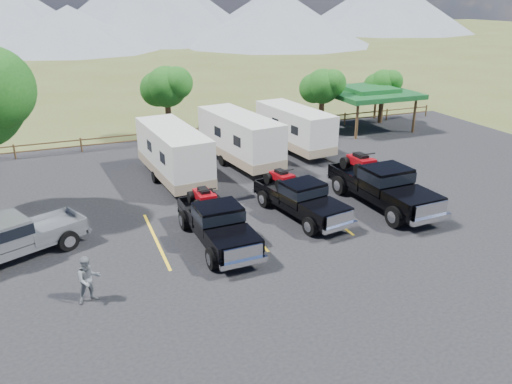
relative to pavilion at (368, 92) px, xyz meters
name	(u,v)px	position (x,y,z in m)	size (l,w,h in m)	color
ground	(327,258)	(-13.00, -17.00, -2.79)	(320.00, 320.00, 0.00)	#444C20
asphalt_lot	(294,227)	(-13.00, -14.00, -2.77)	(44.00, 34.00, 0.04)	black
stall_lines	(285,218)	(-13.00, -13.00, -2.74)	(12.12, 5.50, 0.01)	yellow
tree_ne_a	(322,87)	(-4.03, 0.01, 0.69)	(3.11, 2.92, 4.76)	black
tree_ne_b	(383,84)	(1.98, 1.01, 0.34)	(2.77, 2.59, 4.27)	black
tree_north	(166,87)	(-15.03, 2.02, 1.05)	(3.46, 3.24, 5.25)	black
rail_fence	(226,129)	(-11.00, 1.50, -2.18)	(36.12, 0.12, 1.00)	#513C22
pavilion	(368,92)	(0.00, 0.00, 0.00)	(6.20, 6.20, 3.22)	#513C22
mountain_range	(50,4)	(-20.63, 88.98, 5.08)	(209.00, 71.00, 20.00)	slate
rig_left	(216,221)	(-16.65, -14.14, -1.80)	(2.22, 5.92, 1.96)	black
rig_center	(300,197)	(-12.23, -12.95, -1.83)	(2.77, 5.92, 1.90)	black
rig_right	(382,184)	(-7.97, -13.32, -1.66)	(2.66, 6.86, 2.26)	black
trailer_left	(173,154)	(-16.59, -6.26, -1.18)	(2.82, 8.67, 3.00)	silver
trailer_center	(240,139)	(-12.19, -4.77, -1.16)	(3.28, 8.78, 3.04)	silver
trailer_right	(294,129)	(-7.93, -3.53, -1.25)	(2.91, 8.29, 2.86)	silver
pickup_silver	(11,238)	(-24.47, -12.53, -1.84)	(6.05, 4.07, 1.74)	gray
person_a	(203,224)	(-17.12, -13.82, -1.96)	(0.57, 0.38, 1.57)	silver
person_b	(88,279)	(-21.93, -16.68, -1.92)	(0.81, 0.63, 1.66)	slate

